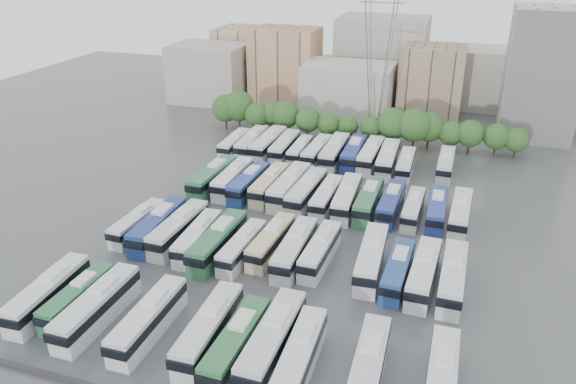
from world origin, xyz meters
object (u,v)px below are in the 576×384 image
(bus_r2_s3, at_px, (249,183))
(bus_r2_s12, at_px, (436,209))
(bus_r1_s7, at_px, (295,249))
(bus_r3_s4, at_px, (300,150))
(apartment_tower, at_px, (542,74))
(bus_r3_s2, at_px, (268,144))
(bus_r2_s8, at_px, (347,198))
(bus_r2_s9, at_px, (368,200))
(bus_r2_s11, at_px, (413,209))
(bus_r2_s2, at_px, (233,178))
(bus_r0_s7, at_px, (237,343))
(bus_r1_s8, at_px, (320,251))
(bus_r3_s9, at_px, (388,159))
(bus_r1_s4, at_px, (218,241))
(bus_r1_s5, at_px, (242,247))
(bus_r1_s10, at_px, (371,258))
(bus_r1_s11, at_px, (398,270))
(bus_r3_s5, at_px, (317,151))
(bus_r0_s0, at_px, (48,293))
(bus_r1_s0, at_px, (138,223))
(bus_r1_s12, at_px, (424,273))
(bus_r2_s1, at_px, (213,177))
(bus_r3_s0, at_px, (235,143))
(bus_r0_s6, at_px, (209,329))
(bus_r1_s2, at_px, (179,229))
(bus_r0_s13, at_px, (441,380))
(bus_r0_s11, at_px, (369,367))
(bus_r0_s9, at_px, (300,356))
(bus_r2_s4, at_px, (270,184))
(bus_r3_s3, at_px, (285,147))
(bus_r2_s10, at_px, (391,203))
(bus_r3_s12, at_px, (446,164))
(bus_r1_s6, at_px, (271,241))
(bus_r3_s10, at_px, (406,164))
(bus_r3_s7, at_px, (354,153))
(bus_r0_s2, at_px, (97,307))
(bus_r2_s5, at_px, (289,186))
(bus_r3_s1, at_px, (252,143))
(bus_r2_s7, at_px, (326,197))
(bus_r0_s4, at_px, (149,319))
(bus_r2_s13, at_px, (460,213))
(electricity_pylon, at_px, (379,43))
(bus_r2_s6, at_px, (306,191))
(bus_r3_s6, at_px, (334,152))

(bus_r2_s3, bearing_deg, bus_r2_s12, 1.75)
(bus_r1_s7, xyz_separation_m, bus_r3_s4, (-10.22, 35.56, -0.28))
(apartment_tower, distance_m, bus_r3_s2, 57.27)
(bus_r2_s8, distance_m, bus_r2_s9, 3.35)
(bus_r2_s11, bearing_deg, bus_r2_s2, 177.88)
(bus_r0_s7, relative_size, bus_r2_s8, 0.96)
(bus_r1_s7, distance_m, bus_r2_s8, 17.35)
(bus_r1_s8, bearing_deg, bus_r3_s9, 86.49)
(bus_r1_s4, height_order, bus_r2_s2, bus_r1_s4)
(bus_r1_s5, xyz_separation_m, bus_r1_s10, (16.55, 2.07, 0.28))
(bus_r2_s12, bearing_deg, bus_r2_s2, 176.87)
(bus_r1_s11, height_order, bus_r3_s5, bus_r3_s5)
(bus_r0_s0, relative_size, bus_r1_s0, 1.14)
(bus_r1_s12, xyz_separation_m, bus_r2_s1, (-36.18, 18.39, 0.10))
(apartment_tower, height_order, bus_r0_s0, apartment_tower)
(bus_r3_s0, bearing_deg, bus_r0_s6, -70.40)
(bus_r1_s2, relative_size, bus_r3_s2, 0.95)
(bus_r0_s13, bearing_deg, bus_r0_s11, -176.41)
(bus_r0_s13, relative_size, bus_r1_s4, 0.93)
(bus_r1_s7, bearing_deg, bus_r0_s9, -71.54)
(bus_r2_s4, bearing_deg, bus_r0_s7, -73.59)
(bus_r3_s2, relative_size, bus_r3_s3, 1.08)
(bus_r2_s10, relative_size, bus_r3_s2, 0.89)
(bus_r3_s0, relative_size, bus_r3_s12, 0.98)
(bus_r1_s6, bearing_deg, bus_r0_s7, -76.83)
(bus_r2_s3, bearing_deg, bus_r3_s10, 37.59)
(bus_r0_s13, relative_size, bus_r1_s12, 0.97)
(bus_r3_s2, distance_m, bus_r3_s7, 16.56)
(apartment_tower, bearing_deg, bus_r3_s12, -120.11)
(bus_r0_s11, distance_m, bus_r3_s12, 55.15)
(bus_r1_s5, bearing_deg, bus_r1_s8, 13.93)
(bus_r0_s2, relative_size, bus_r1_s2, 1.01)
(bus_r3_s0, xyz_separation_m, bus_r3_s5, (16.45, 0.39, 0.12))
(bus_r1_s11, xyz_separation_m, bus_r2_s5, (-19.97, 18.95, 0.31))
(bus_r1_s12, relative_size, bus_r2_s10, 1.05)
(bus_r3_s4, height_order, bus_r3_s9, bus_r3_s9)
(bus_r0_s6, xyz_separation_m, bus_r3_s1, (-16.56, 53.85, 0.00))
(bus_r2_s7, height_order, bus_r3_s3, bus_r3_s3)
(bus_r0_s4, bearing_deg, bus_r2_s12, 53.47)
(bus_r1_s8, bearing_deg, bus_r2_s4, 128.68)
(bus_r0_s9, bearing_deg, bus_r2_s13, 68.28)
(bus_r2_s2, bearing_deg, bus_r3_s9, 35.35)
(bus_r2_s3, bearing_deg, bus_r0_s4, -82.79)
(electricity_pylon, bearing_deg, bus_r2_s6, -95.55)
(bus_r2_s1, bearing_deg, bus_r3_s12, 29.74)
(bus_r2_s1, xyz_separation_m, bus_r2_s8, (22.83, -0.81, -0.07))
(bus_r2_s2, height_order, bus_r2_s3, bus_r2_s2)
(bus_r0_s7, distance_m, bus_r2_s13, 41.53)
(bus_r2_s7, relative_size, bus_r2_s9, 0.94)
(bus_r3_s6, bearing_deg, bus_r2_s5, -101.20)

